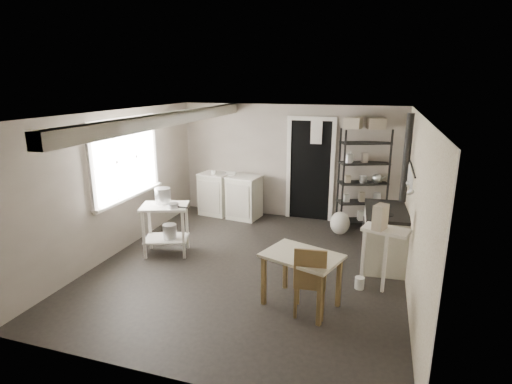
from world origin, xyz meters
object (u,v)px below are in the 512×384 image
(shelf_rack, at_px, (363,179))
(chair, at_px, (311,276))
(base_cabinets, at_px, (230,194))
(work_table, at_px, (301,278))
(flour_sack, at_px, (340,222))
(stockpot, at_px, (163,196))
(prep_table, at_px, (166,230))
(stove, at_px, (384,236))

(shelf_rack, bearing_deg, chair, -118.87)
(base_cabinets, height_order, work_table, base_cabinets)
(shelf_rack, xyz_separation_m, flour_sack, (-0.33, -0.54, -0.71))
(stockpot, xyz_separation_m, shelf_rack, (3.02, 2.15, 0.01))
(base_cabinets, relative_size, shelf_rack, 0.71)
(prep_table, relative_size, shelf_rack, 0.43)
(stove, xyz_separation_m, flour_sack, (-0.76, 1.02, -0.20))
(work_table, bearing_deg, stove, 58.74)
(base_cabinets, bearing_deg, chair, -46.78)
(flour_sack, bearing_deg, work_table, -94.51)
(stove, relative_size, flour_sack, 2.55)
(stockpot, bearing_deg, shelf_rack, 35.45)
(prep_table, relative_size, stockpot, 3.03)
(stove, xyz_separation_m, chair, (-0.83, -1.73, 0.04))
(shelf_rack, bearing_deg, base_cabinets, 160.86)
(stove, distance_m, chair, 1.92)
(stockpot, height_order, stove, stockpot)
(prep_table, relative_size, base_cabinets, 0.61)
(prep_table, height_order, chair, chair)
(flour_sack, bearing_deg, shelf_rack, 58.10)
(stove, bearing_deg, flour_sack, 123.04)
(flour_sack, bearing_deg, stockpot, -149.00)
(flour_sack, bearing_deg, chair, -91.47)
(base_cabinets, height_order, shelf_rack, shelf_rack)
(chair, height_order, flour_sack, chair)
(base_cabinets, bearing_deg, stove, -17.14)
(shelf_rack, height_order, work_table, shelf_rack)
(shelf_rack, distance_m, stove, 1.69)
(stockpot, distance_m, chair, 2.89)
(stockpot, bearing_deg, work_table, -21.97)
(prep_table, height_order, shelf_rack, shelf_rack)
(stockpot, distance_m, work_table, 2.73)
(chair, distance_m, flour_sack, 2.75)
(chair, bearing_deg, prep_table, 151.93)
(prep_table, bearing_deg, base_cabinets, 82.13)
(prep_table, height_order, stockpot, stockpot)
(prep_table, distance_m, flour_sack, 3.13)
(shelf_rack, bearing_deg, stove, -96.41)
(base_cabinets, bearing_deg, flour_sack, -2.32)
(stove, height_order, chair, chair)
(prep_table, relative_size, work_table, 0.91)
(base_cabinets, height_order, chair, chair)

